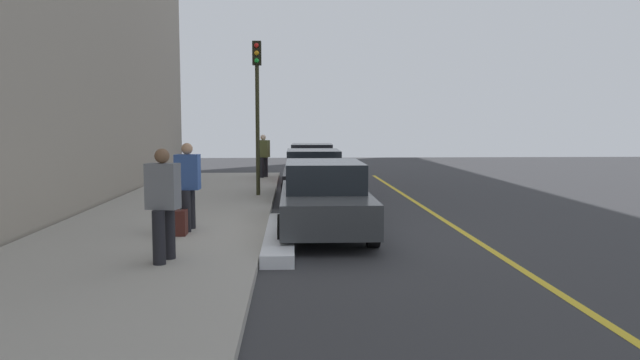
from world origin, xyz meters
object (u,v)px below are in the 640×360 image
object	(u,v)px
pedestrian_olive_coat	(263,155)
pedestrian_grey_coat	(163,202)
parked_car_black	(313,175)
traffic_light_pole	(257,92)
pedestrian_blue_coat	(188,184)
rolling_suitcase	(181,222)
parked_car_red	(312,163)
parked_car_charcoal	(324,197)

from	to	relation	value
pedestrian_olive_coat	pedestrian_grey_coat	bearing A→B (deg)	-3.34
parked_car_black	traffic_light_pole	size ratio (longest dim) A/B	0.97
pedestrian_blue_coat	rolling_suitcase	size ratio (longest dim) A/B	2.09
pedestrian_olive_coat	rolling_suitcase	world-z (taller)	pedestrian_olive_coat
rolling_suitcase	pedestrian_olive_coat	bearing A→B (deg)	175.37
pedestrian_olive_coat	pedestrian_grey_coat	distance (m)	14.74
pedestrian_blue_coat	pedestrian_grey_coat	distance (m)	2.76
traffic_light_pole	rolling_suitcase	bearing A→B (deg)	-10.01
pedestrian_blue_coat	traffic_light_pole	distance (m)	6.38
pedestrian_blue_coat	pedestrian_grey_coat	size ratio (longest dim) A/B	1.00
traffic_light_pole	rolling_suitcase	size ratio (longest dim) A/B	5.43
parked_car_red	pedestrian_olive_coat	bearing A→B (deg)	-105.57
pedestrian_grey_coat	rolling_suitcase	distance (m)	2.34
parked_car_black	rolling_suitcase	xyz separation A→B (m)	(6.57, -2.83, -0.36)
parked_car_black	pedestrian_blue_coat	bearing A→B (deg)	-24.70
parked_car_charcoal	pedestrian_blue_coat	size ratio (longest dim) A/B	2.63
pedestrian_olive_coat	pedestrian_blue_coat	world-z (taller)	pedestrian_blue_coat
parked_car_red	pedestrian_blue_coat	distance (m)	11.79
parked_car_black	parked_car_charcoal	size ratio (longest dim) A/B	0.96
parked_car_red	traffic_light_pole	world-z (taller)	traffic_light_pole
pedestrian_blue_coat	traffic_light_pole	world-z (taller)	traffic_light_pole
traffic_light_pole	rolling_suitcase	xyz separation A→B (m)	(6.45, -1.14, -2.85)
parked_car_black	parked_car_charcoal	bearing A→B (deg)	0.27
traffic_light_pole	pedestrian_blue_coat	bearing A→B (deg)	-10.40
parked_car_red	traffic_light_pole	bearing A→B (deg)	-18.43
parked_car_charcoal	pedestrian_grey_coat	world-z (taller)	pedestrian_grey_coat
parked_car_black	traffic_light_pole	distance (m)	3.01
parked_car_black	pedestrian_olive_coat	world-z (taller)	pedestrian_olive_coat
parked_car_red	rolling_suitcase	distance (m)	12.32
parked_car_red	parked_car_charcoal	bearing A→B (deg)	-0.62
parked_car_charcoal	pedestrian_blue_coat	xyz separation A→B (m)	(0.38, -2.80, 0.34)
parked_car_red	traffic_light_pole	size ratio (longest dim) A/B	0.92
parked_car_red	rolling_suitcase	world-z (taller)	parked_car_red
parked_car_charcoal	rolling_suitcase	distance (m)	3.02
pedestrian_grey_coat	rolling_suitcase	size ratio (longest dim) A/B	2.10
parked_car_charcoal	pedestrian_olive_coat	size ratio (longest dim) A/B	2.71
pedestrian_olive_coat	rolling_suitcase	bearing A→B (deg)	-4.63
pedestrian_grey_coat	pedestrian_blue_coat	bearing A→B (deg)	-177.95
rolling_suitcase	parked_car_red	bearing A→B (deg)	166.04
rolling_suitcase	pedestrian_blue_coat	bearing A→B (deg)	174.32
pedestrian_olive_coat	pedestrian_blue_coat	size ratio (longest dim) A/B	0.97
parked_car_charcoal	pedestrian_grey_coat	distance (m)	4.16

